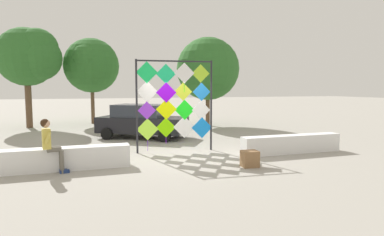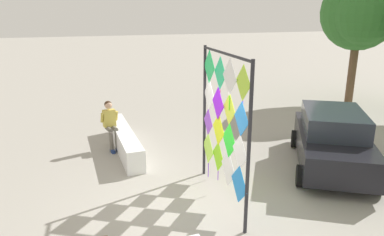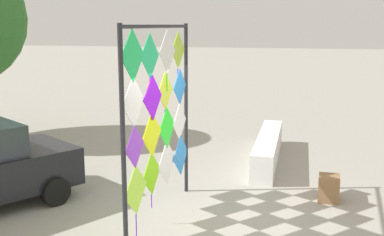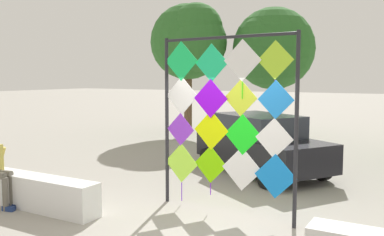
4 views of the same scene
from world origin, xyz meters
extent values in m
plane|color=#9E998E|center=(0.00, 0.00, 0.00)|extent=(120.00, 120.00, 0.00)
cube|color=white|center=(-3.76, -0.58, 0.32)|extent=(3.74, 0.48, 0.63)
cylinder|color=#232328|center=(-1.39, 1.07, 1.63)|extent=(0.07, 0.07, 3.26)
cylinder|color=#232328|center=(1.28, 0.84, 1.63)|extent=(0.07, 0.07, 3.26)
cylinder|color=#232328|center=(-0.06, 0.95, 3.21)|extent=(2.68, 0.28, 0.06)
cube|color=#B0F73B|center=(-1.04, 1.03, 0.83)|extent=(0.77, 0.08, 0.77)
cylinder|color=#6516E5|center=(-1.04, 1.04, 0.26)|extent=(0.02, 0.02, 0.38)
cube|color=#7BE105|center=(-0.38, 1.00, 0.88)|extent=(0.71, 0.07, 0.71)
cylinder|color=#7616E5|center=(-0.38, 1.01, 0.41)|extent=(0.02, 0.02, 0.23)
cube|color=white|center=(0.28, 0.94, 0.88)|extent=(0.80, 0.08, 0.80)
cube|color=#147DE0|center=(0.93, 0.86, 0.83)|extent=(0.77, 0.08, 0.77)
cube|color=purple|center=(-1.05, 1.02, 1.50)|extent=(0.64, 0.07, 0.64)
cylinder|color=#77E516|center=(-1.05, 1.03, 1.08)|extent=(0.02, 0.02, 0.19)
cube|color=#DEF005|center=(-0.36, 0.98, 1.53)|extent=(0.74, 0.08, 0.74)
cube|color=#16EF1C|center=(0.29, 0.93, 1.49)|extent=(0.73, 0.07, 0.73)
cylinder|color=#E516E0|center=(0.29, 0.94, 1.00)|extent=(0.02, 0.02, 0.26)
cube|color=white|center=(0.89, 0.86, 1.48)|extent=(0.69, 0.07, 0.69)
cube|color=white|center=(-1.03, 1.03, 2.15)|extent=(0.74, 0.08, 0.74)
cube|color=#8209E8|center=(-0.37, 0.96, 2.12)|extent=(0.72, 0.07, 0.72)
cube|color=#C0D329|center=(0.24, 0.94, 2.14)|extent=(0.65, 0.07, 0.65)
cylinder|color=#2D16E5|center=(0.24, 0.95, 1.63)|extent=(0.02, 0.02, 0.37)
cube|color=blue|center=(0.91, 0.86, 2.13)|extent=(0.66, 0.07, 0.66)
cube|color=#19D463|center=(-1.04, 1.03, 2.81)|extent=(0.75, 0.08, 0.76)
cylinder|color=#E51694|center=(-1.04, 1.04, 2.24)|extent=(0.02, 0.02, 0.39)
cube|color=#1CD883|center=(-0.37, 1.00, 2.77)|extent=(0.70, 0.07, 0.71)
cylinder|color=#E51674|center=(-0.37, 1.01, 2.26)|extent=(0.02, 0.02, 0.31)
cube|color=white|center=(0.28, 0.91, 2.80)|extent=(0.73, 0.07, 0.73)
cylinder|color=#35E516|center=(0.28, 0.92, 2.28)|extent=(0.02, 0.02, 0.30)
cube|color=#AAE02C|center=(0.88, 0.88, 2.80)|extent=(0.65, 0.07, 0.66)
cylinder|color=#5416E5|center=(0.88, 0.89, 2.37)|extent=(0.02, 0.02, 0.20)
cylinder|color=#666056|center=(-3.71, -0.96, 0.32)|extent=(0.11, 0.11, 0.63)
cube|color=navy|center=(-3.65, -0.95, 0.04)|extent=(0.25, 0.14, 0.09)
cylinder|color=#666056|center=(-3.74, -0.79, 0.32)|extent=(0.11, 0.11, 0.63)
cylinder|color=#666056|center=(-3.91, -0.82, 0.66)|extent=(0.37, 0.19, 0.13)
cube|color=navy|center=(-3.68, -0.78, 0.04)|extent=(0.25, 0.14, 0.09)
cylinder|color=gold|center=(-4.08, -0.72, 1.00)|extent=(0.19, 0.11, 0.31)
cube|color=black|center=(-0.65, 4.41, 0.61)|extent=(4.23, 3.53, 0.70)
cube|color=#282D38|center=(-0.77, 4.49, 1.25)|extent=(2.66, 2.43, 0.56)
cylinder|color=black|center=(0.93, 4.41, 0.26)|extent=(0.55, 0.45, 0.52)
cylinder|color=black|center=(0.02, 2.98, 0.26)|extent=(0.55, 0.45, 0.52)
cylinder|color=black|center=(-1.33, 5.84, 0.26)|extent=(0.55, 0.45, 0.52)
cylinder|color=black|center=(-2.24, 4.42, 0.26)|extent=(0.55, 0.45, 0.52)
cylinder|color=brown|center=(-6.21, 10.15, 1.51)|extent=(0.35, 0.35, 3.03)
sphere|color=#2D6628|center=(-6.21, 10.15, 4.01)|extent=(3.26, 3.26, 3.26)
sphere|color=#2D6628|center=(-5.53, 9.76, 3.93)|extent=(2.50, 2.50, 2.50)
sphere|color=#2D6628|center=(-5.56, 9.75, 4.45)|extent=(2.22, 2.22, 2.22)
sphere|color=#2D6628|center=(-6.38, 10.77, 3.87)|extent=(2.73, 2.73, 2.73)
cylinder|color=brown|center=(-2.71, 11.19, 1.32)|extent=(0.23, 0.23, 2.65)
sphere|color=#2D6628|center=(-2.71, 11.19, 3.67)|extent=(3.39, 3.39, 3.39)
sphere|color=#2D6628|center=(-2.95, 10.49, 3.94)|extent=(2.03, 2.03, 2.03)
camera|label=1|loc=(-3.00, -9.99, 2.29)|focal=29.84mm
camera|label=2|loc=(6.50, -2.12, 4.00)|focal=33.67mm
camera|label=3|loc=(-7.27, -1.31, 3.24)|focal=43.76mm
camera|label=4|loc=(3.23, -6.02, 2.53)|focal=39.95mm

